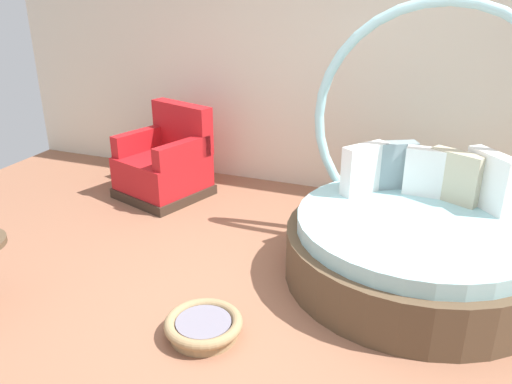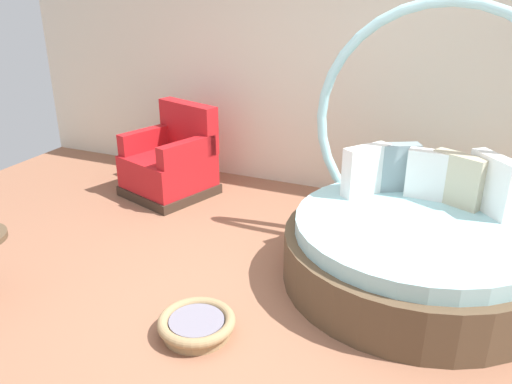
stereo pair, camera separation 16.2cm
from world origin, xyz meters
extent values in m
cube|color=#936047|center=(0.00, 0.00, -0.01)|extent=(8.00, 8.00, 0.02)
cube|color=silver|center=(0.00, 2.54, 1.46)|extent=(8.00, 0.12, 2.93)
cylinder|color=brown|center=(0.90, 0.94, 0.19)|extent=(1.96, 1.96, 0.39)
cylinder|color=#9ED1D6|center=(0.90, 0.94, 0.45)|extent=(1.81, 1.81, 0.12)
torus|color=#9ED1D6|center=(0.90, 1.48, 1.07)|extent=(1.94, 0.08, 1.94)
cube|color=white|center=(1.36, 1.33, 0.73)|extent=(0.37, 0.41, 0.44)
cube|color=#BCB293|center=(1.11, 1.37, 0.71)|extent=(0.42, 0.28, 0.41)
cube|color=white|center=(0.92, 1.41, 0.71)|extent=(0.40, 0.14, 0.39)
cube|color=gray|center=(0.61, 1.47, 0.71)|extent=(0.41, 0.30, 0.40)
cube|color=white|center=(0.42, 1.30, 0.71)|extent=(0.33, 0.40, 0.41)
cube|color=#38281E|center=(-1.72, 1.66, 0.05)|extent=(1.01, 1.01, 0.10)
cube|color=red|center=(-1.72, 1.66, 0.27)|extent=(0.96, 0.96, 0.34)
cube|color=red|center=(-1.63, 1.95, 0.69)|extent=(0.77, 0.39, 0.50)
cube|color=red|center=(-2.03, 1.76, 0.55)|extent=(0.33, 0.69, 0.22)
cube|color=red|center=(-1.42, 1.56, 0.55)|extent=(0.33, 0.69, 0.22)
cylinder|color=#9E7F56|center=(-0.28, -0.28, 0.03)|extent=(0.44, 0.44, 0.06)
torus|color=#9E7F56|center=(-0.28, -0.28, 0.10)|extent=(0.51, 0.51, 0.07)
cylinder|color=gray|center=(-0.28, -0.28, 0.08)|extent=(0.36, 0.36, 0.05)
camera|label=1|loc=(1.03, -2.70, 2.15)|focal=36.12mm
camera|label=2|loc=(1.18, -2.64, 2.15)|focal=36.12mm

